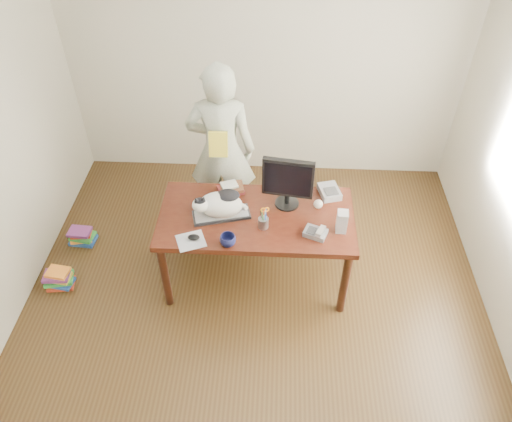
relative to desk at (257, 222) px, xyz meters
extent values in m
plane|color=black|center=(0.00, -0.68, -0.60)|extent=(4.50, 4.50, 0.00)
plane|color=beige|center=(0.00, 1.57, 0.75)|extent=(4.00, 0.00, 4.00)
cube|color=black|center=(0.00, -0.08, 0.12)|extent=(1.60, 0.80, 0.05)
cylinder|color=black|center=(-0.74, -0.42, -0.25)|extent=(0.07, 0.07, 0.70)
cylinder|color=black|center=(0.74, -0.42, -0.25)|extent=(0.07, 0.07, 0.70)
cylinder|color=black|center=(-0.74, 0.26, -0.25)|extent=(0.07, 0.07, 0.70)
cylinder|color=black|center=(0.74, 0.26, -0.25)|extent=(0.07, 0.07, 0.70)
cube|color=black|center=(0.00, 0.28, -0.20)|extent=(1.45, 0.03, 0.50)
cube|color=black|center=(-0.28, -0.09, 0.16)|extent=(0.49, 0.29, 0.02)
cube|color=#9D9DA1|center=(-0.28, -0.09, 0.17)|extent=(0.46, 0.25, 0.01)
ellipsoid|color=white|center=(-0.28, -0.09, 0.27)|extent=(0.39, 0.30, 0.22)
ellipsoid|color=white|center=(-0.44, -0.15, 0.31)|extent=(0.15, 0.15, 0.12)
ellipsoid|color=black|center=(-0.44, -0.15, 0.35)|extent=(0.11, 0.10, 0.05)
cone|color=black|center=(-0.46, -0.17, 0.38)|extent=(0.07, 0.07, 0.07)
cone|color=black|center=(-0.41, -0.16, 0.38)|extent=(0.07, 0.06, 0.07)
ellipsoid|color=black|center=(-0.22, -0.08, 0.36)|extent=(0.22, 0.19, 0.05)
cylinder|color=white|center=(-0.13, 0.00, 0.20)|extent=(0.13, 0.13, 0.05)
cylinder|color=black|center=(0.25, 0.08, 0.16)|extent=(0.23, 0.23, 0.02)
cylinder|color=black|center=(0.25, 0.08, 0.21)|extent=(0.05, 0.05, 0.09)
cube|color=black|center=(0.25, 0.06, 0.44)|extent=(0.42, 0.10, 0.35)
cube|color=black|center=(0.24, 0.04, 0.44)|extent=(0.37, 0.06, 0.29)
cylinder|color=gray|center=(0.06, -0.20, 0.19)|extent=(0.10, 0.10, 0.09)
cylinder|color=black|center=(0.04, -0.20, 0.27)|extent=(0.02, 0.04, 0.14)
cylinder|color=#0D3CB6|center=(0.08, -0.21, 0.27)|extent=(0.02, 0.04, 0.14)
cylinder|color=#A72417|center=(0.06, -0.19, 0.27)|extent=(0.02, 0.04, 0.14)
cylinder|color=#17772E|center=(0.06, -0.22, 0.27)|extent=(0.03, 0.02, 0.14)
cylinder|color=silver|center=(0.07, -0.21, 0.28)|extent=(0.02, 0.02, 0.10)
cylinder|color=silver|center=(0.08, -0.20, 0.28)|extent=(0.01, 0.02, 0.10)
torus|color=orange|center=(0.06, -0.21, 0.34)|extent=(0.04, 0.03, 0.04)
torus|color=orange|center=(0.09, -0.20, 0.34)|extent=(0.04, 0.03, 0.04)
cube|color=#ACB1B9|center=(-0.49, -0.39, 0.15)|extent=(0.27, 0.26, 0.00)
ellipsoid|color=black|center=(-0.47, -0.37, 0.17)|extent=(0.11, 0.09, 0.04)
imported|color=#0D1136|center=(-0.20, -0.41, 0.20)|extent=(0.17, 0.17, 0.10)
cube|color=slate|center=(0.47, -0.27, 0.17)|extent=(0.21, 0.18, 0.04)
cube|color=#39393B|center=(0.44, -0.27, 0.19)|extent=(0.09, 0.10, 0.01)
cube|color=silver|center=(0.51, -0.28, 0.20)|extent=(0.09, 0.15, 0.05)
cube|color=#A9A9AC|center=(0.68, -0.21, 0.24)|extent=(0.09, 0.10, 0.19)
sphere|color=white|center=(0.51, 0.05, 0.19)|extent=(0.08, 0.08, 0.08)
cube|color=#4A1317|center=(-0.24, 0.22, 0.16)|extent=(0.25, 0.22, 0.03)
cube|color=#53301C|center=(-0.23, 0.22, 0.20)|extent=(0.22, 0.18, 0.03)
cube|color=silver|center=(-0.25, 0.22, 0.22)|extent=(0.17, 0.15, 0.02)
cube|color=slate|center=(0.61, 0.22, 0.18)|extent=(0.21, 0.25, 0.06)
cube|color=#39393B|center=(0.62, 0.19, 0.21)|extent=(0.13, 0.13, 0.01)
imported|color=beige|center=(-0.36, 0.66, 0.26)|extent=(0.63, 0.42, 1.72)
cube|color=yellow|center=(-0.36, 0.49, 0.45)|extent=(0.16, 0.10, 0.23)
cube|color=#B9311A|center=(-1.75, -0.28, -0.59)|extent=(0.25, 0.19, 0.03)
cube|color=#194397|center=(-1.74, -0.28, -0.56)|extent=(0.23, 0.18, 0.03)
cube|color=#298931|center=(-1.76, -0.27, -0.53)|extent=(0.27, 0.22, 0.03)
cube|color=gold|center=(-1.75, -0.28, -0.49)|extent=(0.21, 0.16, 0.03)
cube|color=#6D2D71|center=(-1.76, -0.29, -0.46)|extent=(0.23, 0.17, 0.03)
cube|color=orange|center=(-1.74, -0.27, -0.43)|extent=(0.21, 0.17, 0.03)
cube|color=#194397|center=(-1.72, 0.27, -0.59)|extent=(0.25, 0.19, 0.03)
cube|color=orange|center=(-1.73, 0.28, -0.55)|extent=(0.22, 0.19, 0.03)
cube|color=#298931|center=(-1.71, 0.27, -0.52)|extent=(0.24, 0.19, 0.03)
cube|color=#B9311A|center=(-1.72, 0.28, -0.49)|extent=(0.21, 0.16, 0.03)
cube|color=#6D2D71|center=(-1.73, 0.27, -0.46)|extent=(0.22, 0.17, 0.03)
camera|label=1|loc=(0.15, -3.05, 2.93)|focal=35.00mm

